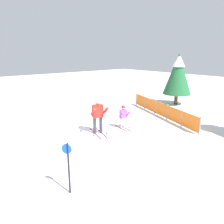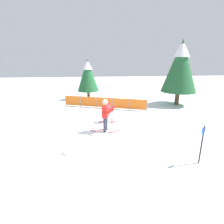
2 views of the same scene
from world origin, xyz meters
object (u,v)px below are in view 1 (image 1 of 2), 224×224
Objects in this scene: safety_fence at (161,109)px; skier_adult at (98,112)px; conifer_near at (178,73)px; trail_marker at (68,163)px; skier_child at (123,115)px.

skier_adult is at bearing -92.18° from safety_fence.
skier_adult is 0.46× the size of conifer_near.
conifer_near is at bearing 110.59° from trail_marker.
skier_adult reaches higher than skier_child.
trail_marker is (2.88, -4.69, 0.20)m from skier_child.
conifer_near reaches higher than trail_marker.
safety_fence is (-0.08, 3.14, -0.25)m from skier_child.
skier_adult is 4.56m from safety_fence.
safety_fence is 4.09m from conifer_near.
skier_child is at bearing 121.56° from trail_marker.
conifer_near is at bearing 110.27° from safety_fence.
skier_adult reaches higher than trail_marker.
safety_fence is 4.23× the size of trail_marker.
trail_marker reaches higher than skier_child.
skier_adult is at bearing 133.42° from trail_marker.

